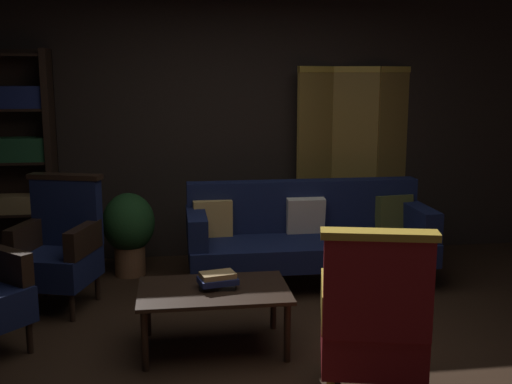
{
  "coord_description": "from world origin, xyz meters",
  "views": [
    {
      "loc": [
        -0.63,
        -3.76,
        1.83
      ],
      "look_at": [
        0.0,
        0.8,
        0.95
      ],
      "focal_mm": 43.67,
      "sensor_mm": 36.0,
      "label": 1
    }
  ],
  "objects_px": {
    "potted_plant": "(129,228)",
    "armchair_wing_right": "(59,246)",
    "book_tan_leather": "(218,275)",
    "folding_screen": "(354,158)",
    "velvet_couch": "(307,232)",
    "armchair_gilt_accent": "(373,320)",
    "book_navy_cloth": "(218,281)",
    "coffee_table": "(214,295)",
    "bookshelf": "(5,156)",
    "book_black_cloth": "(218,285)"
  },
  "relations": [
    {
      "from": "coffee_table",
      "to": "velvet_couch",
      "type": "bearing_deg",
      "value": 54.04
    },
    {
      "from": "velvet_couch",
      "to": "book_navy_cloth",
      "type": "xyz_separation_m",
      "value": [
        -0.89,
        -1.25,
        0.02
      ]
    },
    {
      "from": "velvet_couch",
      "to": "book_tan_leather",
      "type": "distance_m",
      "value": 1.54
    },
    {
      "from": "folding_screen",
      "to": "book_tan_leather",
      "type": "xyz_separation_m",
      "value": [
        -1.56,
        -2.1,
        -0.48
      ]
    },
    {
      "from": "armchair_wing_right",
      "to": "potted_plant",
      "type": "xyz_separation_m",
      "value": [
        0.5,
        0.71,
        -0.05
      ]
    },
    {
      "from": "potted_plant",
      "to": "armchair_wing_right",
      "type": "bearing_deg",
      "value": -124.8
    },
    {
      "from": "armchair_wing_right",
      "to": "book_black_cloth",
      "type": "xyz_separation_m",
      "value": [
        1.18,
        -0.94,
        -0.06
      ]
    },
    {
      "from": "coffee_table",
      "to": "book_tan_leather",
      "type": "xyz_separation_m",
      "value": [
        0.03,
        0.02,
        0.13
      ]
    },
    {
      "from": "armchair_gilt_accent",
      "to": "armchair_wing_right",
      "type": "relative_size",
      "value": 1.0
    },
    {
      "from": "bookshelf",
      "to": "book_black_cloth",
      "type": "bearing_deg",
      "value": -47.74
    },
    {
      "from": "folding_screen",
      "to": "book_tan_leather",
      "type": "distance_m",
      "value": 2.66
    },
    {
      "from": "book_black_cloth",
      "to": "book_navy_cloth",
      "type": "height_order",
      "value": "book_navy_cloth"
    },
    {
      "from": "coffee_table",
      "to": "bookshelf",
      "type": "bearing_deg",
      "value": 131.52
    },
    {
      "from": "bookshelf",
      "to": "book_navy_cloth",
      "type": "relative_size",
      "value": 8.2
    },
    {
      "from": "coffee_table",
      "to": "armchair_gilt_accent",
      "type": "xyz_separation_m",
      "value": [
        0.82,
        -0.83,
        0.12
      ]
    },
    {
      "from": "potted_plant",
      "to": "book_navy_cloth",
      "type": "height_order",
      "value": "potted_plant"
    },
    {
      "from": "coffee_table",
      "to": "potted_plant",
      "type": "xyz_separation_m",
      "value": [
        -0.66,
        1.67,
        0.07
      ]
    },
    {
      "from": "armchair_wing_right",
      "to": "book_tan_leather",
      "type": "relative_size",
      "value": 4.62
    },
    {
      "from": "velvet_couch",
      "to": "armchair_wing_right",
      "type": "relative_size",
      "value": 2.04
    },
    {
      "from": "book_tan_leather",
      "to": "book_black_cloth",
      "type": "bearing_deg",
      "value": 0.0
    },
    {
      "from": "bookshelf",
      "to": "coffee_table",
      "type": "distance_m",
      "value": 2.78
    },
    {
      "from": "bookshelf",
      "to": "book_black_cloth",
      "type": "distance_m",
      "value": 2.77
    },
    {
      "from": "book_black_cloth",
      "to": "book_tan_leather",
      "type": "bearing_deg",
      "value": 0.0
    },
    {
      "from": "armchair_wing_right",
      "to": "book_tan_leather",
      "type": "distance_m",
      "value": 1.51
    },
    {
      "from": "book_navy_cloth",
      "to": "book_tan_leather",
      "type": "height_order",
      "value": "book_tan_leather"
    },
    {
      "from": "armchair_wing_right",
      "to": "bookshelf",
      "type": "bearing_deg",
      "value": 120.83
    },
    {
      "from": "potted_plant",
      "to": "book_black_cloth",
      "type": "xyz_separation_m",
      "value": [
        0.69,
        -1.65,
        -0.0
      ]
    },
    {
      "from": "coffee_table",
      "to": "potted_plant",
      "type": "relative_size",
      "value": 1.31
    },
    {
      "from": "folding_screen",
      "to": "bookshelf",
      "type": "bearing_deg",
      "value": -178.17
    },
    {
      "from": "velvet_couch",
      "to": "armchair_gilt_accent",
      "type": "xyz_separation_m",
      "value": [
        -0.1,
        -2.1,
        0.04
      ]
    },
    {
      "from": "coffee_table",
      "to": "armchair_wing_right",
      "type": "height_order",
      "value": "armchair_wing_right"
    },
    {
      "from": "armchair_wing_right",
      "to": "potted_plant",
      "type": "height_order",
      "value": "armchair_wing_right"
    },
    {
      "from": "armchair_gilt_accent",
      "to": "book_black_cloth",
      "type": "xyz_separation_m",
      "value": [
        -0.79,
        0.85,
        -0.06
      ]
    },
    {
      "from": "bookshelf",
      "to": "potted_plant",
      "type": "height_order",
      "value": "bookshelf"
    },
    {
      "from": "velvet_couch",
      "to": "book_black_cloth",
      "type": "bearing_deg",
      "value": -125.47
    },
    {
      "from": "book_tan_leather",
      "to": "folding_screen",
      "type": "bearing_deg",
      "value": 53.41
    },
    {
      "from": "velvet_couch",
      "to": "folding_screen",
      "type": "bearing_deg",
      "value": 51.82
    },
    {
      "from": "book_tan_leather",
      "to": "armchair_wing_right",
      "type": "bearing_deg",
      "value": 141.51
    },
    {
      "from": "bookshelf",
      "to": "velvet_couch",
      "type": "distance_m",
      "value": 2.87
    },
    {
      "from": "potted_plant",
      "to": "velvet_couch",
      "type": "bearing_deg",
      "value": -14.34
    },
    {
      "from": "potted_plant",
      "to": "bookshelf",
      "type": "bearing_deg",
      "value": 163.28
    },
    {
      "from": "armchair_gilt_accent",
      "to": "book_black_cloth",
      "type": "relative_size",
      "value": 4.37
    },
    {
      "from": "folding_screen",
      "to": "armchair_wing_right",
      "type": "height_order",
      "value": "folding_screen"
    },
    {
      "from": "book_tan_leather",
      "to": "armchair_gilt_accent",
      "type": "bearing_deg",
      "value": -46.91
    },
    {
      "from": "armchair_wing_right",
      "to": "book_black_cloth",
      "type": "bearing_deg",
      "value": -38.49
    },
    {
      "from": "folding_screen",
      "to": "potted_plant",
      "type": "height_order",
      "value": "folding_screen"
    },
    {
      "from": "armchair_gilt_accent",
      "to": "book_tan_leather",
      "type": "relative_size",
      "value": 4.62
    },
    {
      "from": "coffee_table",
      "to": "book_black_cloth",
      "type": "xyz_separation_m",
      "value": [
        0.03,
        0.02,
        0.06
      ]
    },
    {
      "from": "folding_screen",
      "to": "armchair_gilt_accent",
      "type": "bearing_deg",
      "value": -104.55
    },
    {
      "from": "coffee_table",
      "to": "armchair_gilt_accent",
      "type": "height_order",
      "value": "armchair_gilt_accent"
    }
  ]
}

